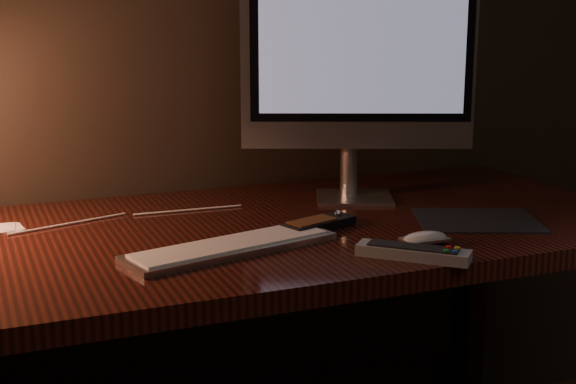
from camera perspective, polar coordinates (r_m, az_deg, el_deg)
name	(u,v)px	position (r m, az deg, el deg)	size (l,w,h in m)	color
desk	(258,274)	(1.75, -2.18, -5.85)	(1.60, 0.75, 0.75)	#3E140E
monitor	(358,57)	(1.83, 5.01, 9.51)	(0.50, 0.23, 0.55)	silver
keyboard	(231,246)	(1.48, -4.06, -3.86)	(0.41, 0.11, 0.02)	silver
mousepad	(477,220)	(1.73, 13.31, -1.96)	(0.25, 0.20, 0.00)	black
mouse	(425,240)	(1.54, 9.71, -3.37)	(0.09, 0.05, 0.02)	white
media_remote	(319,224)	(1.62, 2.20, -2.27)	(0.17, 0.11, 0.03)	black
tv_remote	(413,252)	(1.45, 8.89, -4.25)	(0.18, 0.18, 0.03)	gray
cable	(132,218)	(1.73, -11.07, -1.82)	(0.00, 0.00, 0.50)	white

